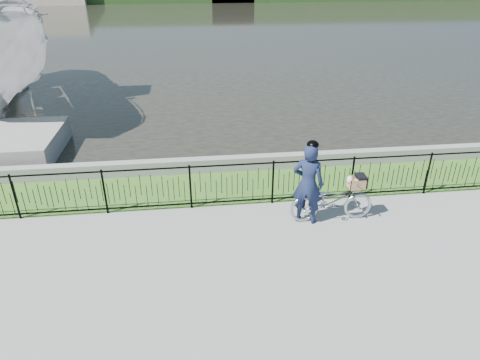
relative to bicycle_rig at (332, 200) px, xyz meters
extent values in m
plane|color=gray|center=(-2.20, -0.69, -0.52)|extent=(120.00, 120.00, 0.00)
cube|color=#3A6820|center=(-2.20, 1.91, -0.51)|extent=(60.00, 2.00, 0.01)
plane|color=black|center=(-2.20, 32.31, -0.52)|extent=(120.00, 120.00, 0.00)
cube|color=gray|center=(-2.20, 2.91, -0.32)|extent=(60.00, 0.30, 0.40)
imported|color=#ACB0B8|center=(-0.01, 0.00, -0.01)|extent=(1.93, 0.67, 1.01)
cube|color=black|center=(0.53, 0.00, 0.27)|extent=(0.38, 0.18, 0.02)
cube|color=#9F794A|center=(0.53, 0.00, 0.27)|extent=(0.38, 0.28, 0.01)
cube|color=#9F794A|center=(0.53, 0.13, 0.40)|extent=(0.38, 0.01, 0.27)
cube|color=#9F794A|center=(0.53, -0.13, 0.40)|extent=(0.38, 0.01, 0.27)
cube|color=#9F794A|center=(0.71, 0.00, 0.40)|extent=(0.01, 0.28, 0.27)
cube|color=#9F794A|center=(0.35, 0.00, 0.40)|extent=(0.01, 0.28, 0.27)
cube|color=black|center=(0.61, 0.00, 0.57)|extent=(0.21, 0.30, 0.06)
cube|color=black|center=(0.73, 0.00, 0.43)|extent=(0.02, 0.30, 0.22)
ellipsoid|color=silver|center=(0.51, 0.00, 0.40)|extent=(0.31, 0.22, 0.20)
sphere|color=silver|center=(0.36, -0.02, 0.52)|extent=(0.15, 0.15, 0.15)
sphere|color=silver|center=(0.31, -0.04, 0.49)|extent=(0.07, 0.07, 0.07)
sphere|color=black|center=(0.28, -0.05, 0.48)|extent=(0.02, 0.02, 0.02)
cone|color=olive|center=(0.36, 0.04, 0.58)|extent=(0.06, 0.08, 0.08)
cone|color=olive|center=(0.38, -0.06, 0.58)|extent=(0.06, 0.08, 0.08)
imported|color=#151E3C|center=(-0.59, 0.02, 0.44)|extent=(0.83, 0.71, 1.91)
ellipsoid|color=black|center=(-0.59, 0.02, 1.38)|extent=(0.26, 0.29, 0.18)
camera|label=1|loc=(-3.12, -8.15, 4.88)|focal=32.00mm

